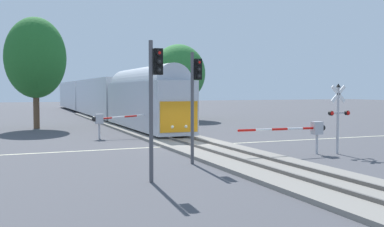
{
  "coord_description": "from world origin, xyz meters",
  "views": [
    {
      "loc": [
        -10.79,
        -26.36,
        3.55
      ],
      "look_at": [
        0.23,
        0.78,
        2.0
      ],
      "focal_mm": 41.93,
      "sensor_mm": 36.0,
      "label": 1
    }
  ],
  "objects": [
    {
      "name": "ground_plane",
      "position": [
        0.0,
        0.0,
        0.0
      ],
      "size": [
        220.0,
        220.0,
        0.0
      ],
      "primitive_type": "plane",
      "color": "#47474C"
    },
    {
      "name": "crossing_gate_far",
      "position": [
        -4.33,
        6.16,
        1.42
      ],
      "size": [
        5.26,
        0.4,
        1.8
      ],
      "color": "#B7B7BC",
      "rests_on": "ground"
    },
    {
      "name": "crossing_gate_near",
      "position": [
        4.29,
        -6.16,
        1.39
      ],
      "size": [
        5.47,
        0.4,
        1.8
      ],
      "color": "#B7B7BC",
      "rests_on": "ground"
    },
    {
      "name": "traffic_signal_near_left",
      "position": [
        -5.69,
        -9.99,
        3.64
      ],
      "size": [
        0.53,
        0.38,
        5.43
      ],
      "color": "#4C4C51",
      "rests_on": "ground"
    },
    {
      "name": "commuter_train",
      "position": [
        0.0,
        33.14,
        2.73
      ],
      "size": [
        3.04,
        65.02,
        5.16
      ],
      "color": "#B2B7C1",
      "rests_on": "railway_track"
    },
    {
      "name": "railway_track",
      "position": [
        0.0,
        0.0,
        0.1
      ],
      "size": [
        4.4,
        80.0,
        0.32
      ],
      "color": "gray",
      "rests_on": "ground"
    },
    {
      "name": "elm_centre_background",
      "position": [
        7.74,
        23.47,
        5.5
      ],
      "size": [
        6.31,
        6.31,
        8.92
      ],
      "color": "brown",
      "rests_on": "ground"
    },
    {
      "name": "traffic_signal_median",
      "position": [
        -2.61,
        -6.6,
        3.57
      ],
      "size": [
        0.53,
        0.38,
        5.33
      ],
      "color": "#4C4C51",
      "rests_on": "ground"
    },
    {
      "name": "oak_behind_train",
      "position": [
        -8.59,
        17.03,
        6.46
      ],
      "size": [
        5.48,
        5.48,
        10.16
      ],
      "color": "brown",
      "rests_on": "ground"
    },
    {
      "name": "road_centre_stripe",
      "position": [
        0.0,
        0.0,
        0.0
      ],
      "size": [
        44.0,
        0.2,
        0.01
      ],
      "color": "beige",
      "rests_on": "ground"
    },
    {
      "name": "crossing_signal_mast",
      "position": [
        5.94,
        -6.58,
        2.38
      ],
      "size": [
        1.36,
        0.44,
        3.9
      ],
      "color": "#B2B2B7",
      "rests_on": "ground"
    }
  ]
}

